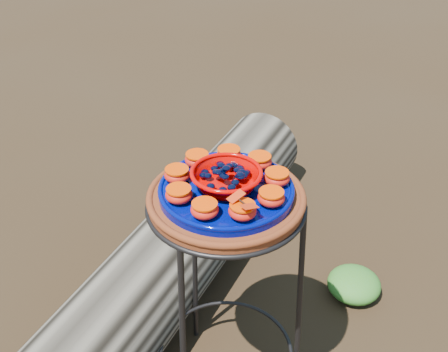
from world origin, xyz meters
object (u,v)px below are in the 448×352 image
plant_stand (226,304)px  driftwood_log (173,257)px  terracotta_saucer (226,200)px  red_bowl (226,179)px  cobalt_plate (226,191)px

plant_stand → driftwood_log: 0.49m
plant_stand → driftwood_log: plant_stand is taller
plant_stand → terracotta_saucer: bearing=0.0°
plant_stand → red_bowl: red_bowl is taller
plant_stand → driftwood_log: (0.02, 0.45, -0.18)m
plant_stand → cobalt_plate: (0.00, 0.00, 0.39)m
cobalt_plate → driftwood_log: cobalt_plate is taller
terracotta_saucer → driftwood_log: size_ratio=0.22×
red_bowl → driftwood_log: size_ratio=0.09×
terracotta_saucer → cobalt_plate: size_ratio=1.17×
terracotta_saucer → driftwood_log: 0.71m
cobalt_plate → red_bowl: bearing=0.0°
terracotta_saucer → red_bowl: bearing=0.0°
cobalt_plate → red_bowl: 0.03m
plant_stand → red_bowl: bearing=0.0°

